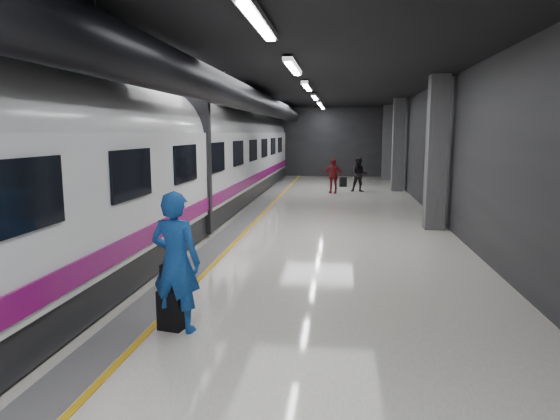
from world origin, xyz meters
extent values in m
plane|color=silver|center=(0.00, 0.00, 0.00)|extent=(40.00, 40.00, 0.00)
cube|color=black|center=(0.00, 0.00, 4.50)|extent=(10.00, 40.00, 0.02)
cube|color=#28282B|center=(0.00, 20.00, 2.25)|extent=(10.00, 0.02, 4.50)
cube|color=#28282B|center=(-5.00, 0.00, 2.25)|extent=(0.02, 40.00, 4.50)
cube|color=#28282B|center=(5.00, 0.00, 2.25)|extent=(0.02, 40.00, 4.50)
cube|color=slate|center=(-1.35, 0.00, 0.01)|extent=(0.65, 39.80, 0.01)
cube|color=gold|center=(-0.95, 0.00, 0.01)|extent=(0.10, 39.80, 0.01)
cylinder|color=black|center=(-1.30, 0.00, 3.95)|extent=(0.80, 38.00, 0.80)
cube|color=silver|center=(0.60, -6.00, 4.40)|extent=(0.22, 2.60, 0.10)
cube|color=silver|center=(0.60, -1.00, 4.40)|extent=(0.22, 2.60, 0.10)
cube|color=silver|center=(0.60, 4.00, 4.40)|extent=(0.22, 2.60, 0.10)
cube|color=silver|center=(0.60, 9.00, 4.40)|extent=(0.22, 2.60, 0.10)
cube|color=silver|center=(0.60, 14.00, 4.40)|extent=(0.22, 2.60, 0.10)
cube|color=silver|center=(0.60, 18.00, 4.40)|extent=(0.22, 2.60, 0.10)
cube|color=#515154|center=(4.55, 2.00, 2.25)|extent=(0.55, 0.55, 4.50)
cube|color=#515154|center=(4.55, 12.00, 2.25)|extent=(0.55, 0.55, 4.50)
cube|color=#515154|center=(4.55, 18.00, 2.25)|extent=(0.55, 0.55, 4.50)
cube|color=black|center=(-3.25, 0.00, 0.35)|extent=(2.80, 38.00, 0.60)
cube|color=white|center=(-3.25, 0.00, 1.75)|extent=(2.90, 38.00, 2.20)
cylinder|color=white|center=(-3.25, 0.00, 2.70)|extent=(2.80, 38.00, 2.80)
cube|color=#7F0B5F|center=(-1.78, 0.00, 0.95)|extent=(0.04, 38.00, 0.35)
cube|color=black|center=(-3.25, 0.00, 2.00)|extent=(3.05, 0.25, 3.80)
cube|color=black|center=(-1.78, -8.00, 2.15)|extent=(0.05, 1.60, 0.85)
cube|color=black|center=(-1.78, -5.00, 2.15)|extent=(0.05, 1.60, 0.85)
cube|color=black|center=(-1.78, -2.00, 2.15)|extent=(0.05, 1.60, 0.85)
cube|color=black|center=(-1.78, 1.00, 2.15)|extent=(0.05, 1.60, 0.85)
cube|color=black|center=(-1.78, 4.00, 2.15)|extent=(0.05, 1.60, 0.85)
cube|color=black|center=(-1.78, 7.00, 2.15)|extent=(0.05, 1.60, 0.85)
cube|color=black|center=(-1.78, 10.00, 2.15)|extent=(0.05, 1.60, 0.85)
cube|color=black|center=(-1.78, 13.00, 2.15)|extent=(0.05, 1.60, 0.85)
cube|color=black|center=(-1.78, 16.00, 2.15)|extent=(0.05, 1.60, 0.85)
imported|color=#1751B1|center=(-0.55, -6.46, 1.02)|extent=(0.82, 0.61, 2.05)
cube|color=black|center=(-0.65, -6.44, 0.29)|extent=(0.40, 0.30, 0.59)
cube|color=black|center=(-0.62, -6.46, 0.78)|extent=(0.32, 0.20, 0.39)
imported|color=black|center=(2.67, 11.30, 0.84)|extent=(0.82, 0.64, 1.68)
imported|color=maroon|center=(1.42, 10.62, 0.83)|extent=(1.03, 0.57, 1.65)
cube|color=black|center=(1.91, 13.52, 0.26)|extent=(0.40, 0.33, 0.51)
camera|label=1|loc=(1.77, -13.16, 2.85)|focal=32.00mm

